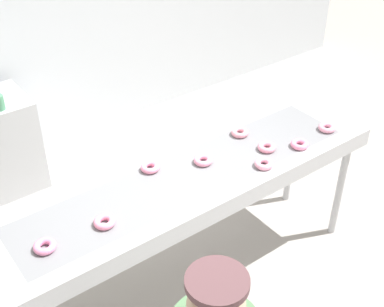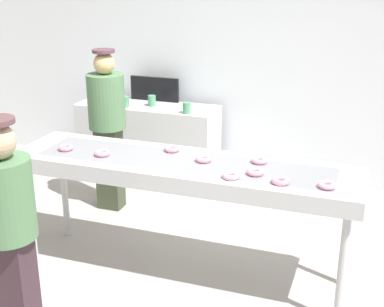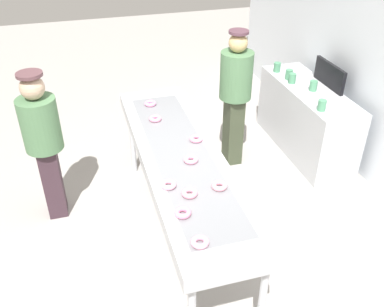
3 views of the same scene
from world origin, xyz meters
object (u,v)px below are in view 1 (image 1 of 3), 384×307
strawberry_donut_2 (104,222)px  strawberry_donut_3 (264,164)px  strawberry_donut_6 (267,147)px  fryer_conveyor (188,184)px  strawberry_donut_8 (45,246)px  strawberry_donut_4 (300,144)px  strawberry_donut_7 (150,167)px  strawberry_donut_1 (203,160)px  strawberry_donut_5 (327,128)px  strawberry_donut_0 (240,132)px

strawberry_donut_2 → strawberry_donut_3: (1.07, -0.12, 0.00)m
strawberry_donut_6 → strawberry_donut_3: bearing=-138.7°
fryer_conveyor → strawberry_donut_3: bearing=-26.1°
strawberry_donut_3 → strawberry_donut_8: same height
strawberry_donut_4 → strawberry_donut_6: 0.23m
strawberry_donut_3 → strawberry_donut_6: 0.19m
strawberry_donut_6 → strawberry_donut_7: 0.79m
strawberry_donut_1 → strawberry_donut_5: (0.93, -0.21, 0.00)m
strawberry_donut_2 → strawberry_donut_6: (1.21, 0.00, 0.00)m
strawberry_donut_4 → strawberry_donut_7: (-0.94, 0.38, 0.00)m
strawberry_donut_6 → strawberry_donut_0: bearing=95.6°
strawberry_donut_8 → fryer_conveyor: bearing=4.1°
strawberry_donut_6 → strawberry_donut_1: bearing=162.8°
strawberry_donut_5 → strawberry_donut_7: same height
strawberry_donut_7 → strawberry_donut_2: bearing=-149.9°
strawberry_donut_4 → strawberry_donut_8: 1.75m
strawberry_donut_4 → strawberry_donut_5: same height
strawberry_donut_7 → fryer_conveyor: bearing=-49.0°
fryer_conveyor → strawberry_donut_8: (-0.97, -0.07, 0.09)m
strawberry_donut_2 → fryer_conveyor: bearing=8.0°
strawberry_donut_0 → strawberry_donut_5: bearing=-30.8°
strawberry_donut_5 → strawberry_donut_3: bearing=-175.3°
strawberry_donut_7 → strawberry_donut_6: bearing=-20.1°
strawberry_donut_2 → strawberry_donut_0: bearing=11.7°
fryer_conveyor → strawberry_donut_7: (-0.16, 0.18, 0.09)m
fryer_conveyor → strawberry_donut_0: strawberry_donut_0 is taller
strawberry_donut_0 → strawberry_donut_8: bearing=-171.6°
fryer_conveyor → strawberry_donut_5: 1.10m
fryer_conveyor → strawberry_donut_0: (0.55, 0.16, 0.09)m
strawberry_donut_0 → fryer_conveyor: bearing=-164.3°
strawberry_donut_1 → strawberry_donut_3: bearing=-42.3°
strawberry_donut_5 → strawberry_donut_7: size_ratio=1.00×
strawberry_donut_2 → strawberry_donut_8: 0.34m
fryer_conveyor → strawberry_donut_8: size_ratio=22.17×
strawberry_donut_5 → strawberry_donut_6: size_ratio=1.00×
fryer_conveyor → strawberry_donut_7: 0.26m
strawberry_donut_4 → strawberry_donut_0: bearing=122.6°
strawberry_donut_2 → strawberry_donut_8: (-0.34, 0.02, 0.00)m
fryer_conveyor → strawberry_donut_1: bearing=17.1°
strawberry_donut_0 → strawberry_donut_4: size_ratio=1.00×
strawberry_donut_1 → strawberry_donut_7: bearing=156.0°
strawberry_donut_4 → strawberry_donut_6: size_ratio=1.00×
strawberry_donut_6 → strawberry_donut_5: bearing=-8.3°
fryer_conveyor → strawberry_donut_4: size_ratio=22.17×
strawberry_donut_4 → strawberry_donut_8: bearing=176.0°
strawberry_donut_3 → strawberry_donut_6: (0.14, 0.13, 0.00)m
strawberry_donut_8 → strawberry_donut_5: bearing=-2.5°
strawberry_donut_1 → strawberry_donut_2: bearing=-170.2°
strawberry_donut_1 → strawberry_donut_5: bearing=-12.4°
fryer_conveyor → strawberry_donut_7: strawberry_donut_7 is taller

